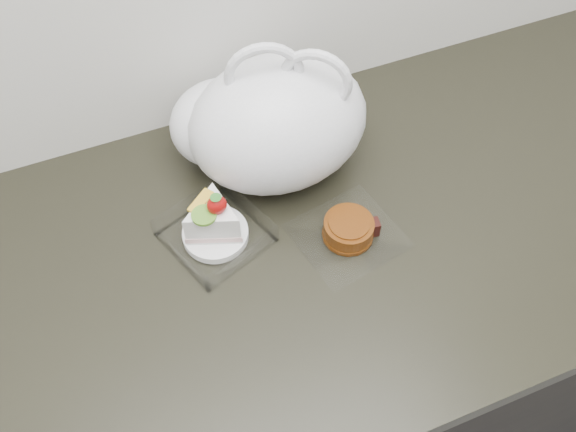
{
  "coord_description": "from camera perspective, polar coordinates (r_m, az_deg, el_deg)",
  "views": [
    {
      "loc": [
        -0.15,
        1.21,
        1.71
      ],
      "look_at": [
        0.05,
        1.72,
        0.94
      ],
      "focal_mm": 40.0,
      "sensor_mm": 36.0,
      "label": 1
    }
  ],
  "objects": [
    {
      "name": "counter",
      "position": [
        1.36,
        -1.69,
        -13.62
      ],
      "size": [
        2.04,
        0.64,
        0.9
      ],
      "color": "black",
      "rests_on": "ground"
    },
    {
      "name": "cake_tray",
      "position": [
        0.96,
        -6.56,
        -0.98
      ],
      "size": [
        0.17,
        0.17,
        0.11
      ],
      "rotation": [
        0.0,
        0.0,
        0.35
      ],
      "color": "white",
      "rests_on": "counter"
    },
    {
      "name": "mooncake_wrap",
      "position": [
        0.97,
        5.46,
        -1.26
      ],
      "size": [
        0.18,
        0.17,
        0.04
      ],
      "rotation": [
        0.0,
        0.0,
        0.36
      ],
      "color": "white",
      "rests_on": "counter"
    },
    {
      "name": "plastic_bag",
      "position": [
        0.98,
        -1.9,
        8.28
      ],
      "size": [
        0.35,
        0.31,
        0.26
      ],
      "rotation": [
        0.0,
        0.0,
        -0.43
      ],
      "color": "white",
      "rests_on": "counter"
    }
  ]
}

